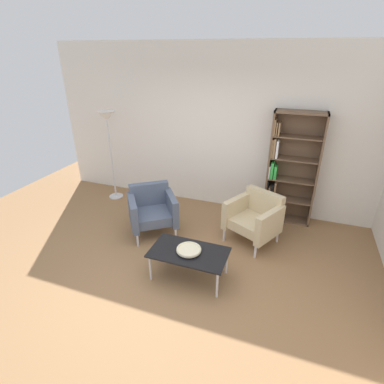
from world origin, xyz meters
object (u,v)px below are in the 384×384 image
(decorative_bowl, at_px, (189,249))
(armchair_near_window, at_px, (255,217))
(floor_lamp_torchiere, at_px, (108,127))
(bookshelf_tall, at_px, (288,170))
(armchair_corner_red, at_px, (152,209))
(coffee_table_low, at_px, (189,254))

(decorative_bowl, distance_m, armchair_near_window, 1.33)
(decorative_bowl, relative_size, floor_lamp_torchiere, 0.18)
(bookshelf_tall, height_order, armchair_corner_red, bookshelf_tall)
(bookshelf_tall, distance_m, coffee_table_low, 2.33)
(bookshelf_tall, distance_m, floor_lamp_torchiere, 3.33)
(bookshelf_tall, xyz_separation_m, coffee_table_low, (-1.02, -2.02, -0.55))
(floor_lamp_torchiere, bearing_deg, coffee_table_low, -37.39)
(floor_lamp_torchiere, bearing_deg, bookshelf_tall, 5.19)
(coffee_table_low, xyz_separation_m, decorative_bowl, (0.00, 0.00, 0.07))
(bookshelf_tall, bearing_deg, decorative_bowl, -116.84)
(coffee_table_low, distance_m, decorative_bowl, 0.07)
(armchair_near_window, bearing_deg, decorative_bowl, -92.90)
(coffee_table_low, xyz_separation_m, armchair_near_window, (0.66, 1.15, 0.05))
(armchair_corner_red, xyz_separation_m, floor_lamp_torchiere, (-1.30, 0.89, 1.03))
(decorative_bowl, bearing_deg, floor_lamp_torchiere, 142.61)
(coffee_table_low, xyz_separation_m, armchair_corner_red, (-0.95, 0.83, 0.05))
(bookshelf_tall, relative_size, coffee_table_low, 1.90)
(floor_lamp_torchiere, bearing_deg, decorative_bowl, -37.39)
(decorative_bowl, height_order, armchair_near_window, armchair_near_window)
(coffee_table_low, distance_m, armchair_corner_red, 1.26)
(floor_lamp_torchiere, bearing_deg, armchair_near_window, -11.12)
(bookshelf_tall, xyz_separation_m, armchair_near_window, (-0.36, -0.87, -0.50))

